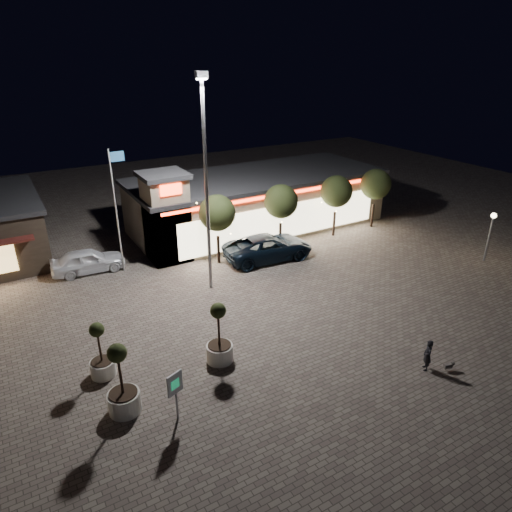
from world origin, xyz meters
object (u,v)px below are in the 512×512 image
pedestrian (427,355)px  planter_left (102,359)px  pickup_truck (268,247)px  planter_mid (123,391)px  valet_sign (175,388)px  white_sedan (88,261)px

pedestrian → planter_left: bearing=-85.0°
planter_left → pickup_truck: bearing=28.4°
planter_mid → valet_sign: planter_mid is taller
planter_left → pedestrian: bearing=-28.6°
pickup_truck → valet_sign: (-11.06, -11.17, 0.67)m
pedestrian → valet_sign: bearing=-70.8°
pickup_truck → pedestrian: 13.96m
pickup_truck → planter_left: size_ratio=2.29×
white_sedan → pickup_truck: bearing=-106.8°
pickup_truck → white_sedan: (-11.26, 4.17, -0.08)m
pickup_truck → white_sedan: 12.01m
planter_left → planter_mid: (0.22, -2.69, 0.15)m
white_sedan → valet_sign: valet_sign is taller
pickup_truck → planter_left: bearing=123.6°
planter_left → valet_sign: planter_left is taller
pickup_truck → pedestrian: size_ratio=4.11×
planter_left → valet_sign: 4.63m
planter_mid → valet_sign: (1.67, -1.48, 0.55)m
pickup_truck → pedestrian: (-0.15, -13.96, -0.11)m
pedestrian → valet_sign: 11.28m
pickup_truck → valet_sign: bearing=140.5°
white_sedan → planter_left: planter_left is taller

